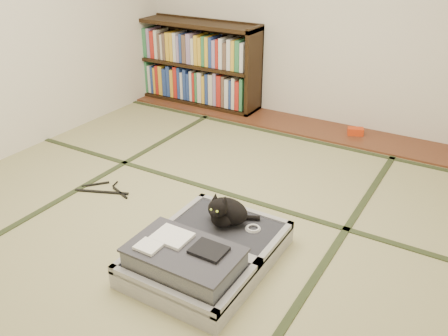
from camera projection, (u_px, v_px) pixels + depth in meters
The scene contains 10 objects.
floor at pixel (193, 216), 3.41m from camera, with size 4.50×4.50×0.00m, color tan.
wood_strip at pixel (301, 126), 4.93m from camera, with size 4.00×0.50×0.02m, color brown.
red_item at pixel (355, 131), 4.68m from camera, with size 0.15×0.09×0.07m, color red.
room_shell at pixel (186, 3), 2.74m from camera, with size 4.50×4.50×4.50m.
tatami_borders at pixel (228, 187), 3.78m from camera, with size 4.00×4.50×0.01m.
bookcase at pixel (197, 65), 5.39m from camera, with size 1.49×0.34×0.96m.
suitcase at pixel (203, 254), 2.85m from camera, with size 0.72×0.96×0.28m.
cat at pixel (226, 212), 3.02m from camera, with size 0.32×0.32×0.26m.
cable_coil at pixel (253, 228), 3.01m from camera, with size 0.10×0.10×0.02m.
hanger at pixel (105, 190), 3.73m from camera, with size 0.44×0.28×0.01m.
Camera 1 is at (1.67, -2.35, 1.86)m, focal length 38.00 mm.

